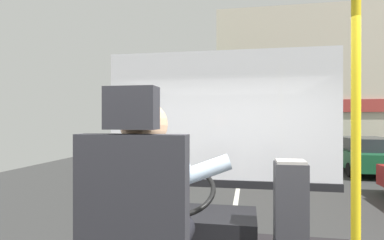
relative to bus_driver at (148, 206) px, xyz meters
name	(u,v)px	position (x,y,z in m)	size (l,w,h in m)	color
ground	(239,180)	(0.17, 9.10, -1.61)	(18.00, 44.00, 0.06)	#343434
bus_driver	(148,206)	(0.00, 0.00, 0.00)	(0.81, 0.58, 0.81)	black
steering_console	(191,233)	(0.00, 1.17, -0.55)	(1.10, 1.00, 0.84)	black
handrail_pole	(356,143)	(0.99, 0.13, 0.31)	(0.04, 0.04, 2.18)	yellow
fare_box	(290,222)	(0.78, 0.91, -0.33)	(0.23, 0.23, 0.90)	#333338
windshield_panel	(219,134)	(0.17, 1.92, 0.27)	(2.50, 0.08, 1.48)	silver
street_tree	(153,85)	(-3.79, 12.14, 1.98)	(2.77, 2.77, 4.97)	#4C3828
shop_building	(342,88)	(5.64, 17.44, 2.23)	(13.60, 6.09, 7.63)	#BCB29E
parked_car_green	(364,154)	(4.85, 11.54, -0.90)	(1.94, 4.32, 1.33)	#195633
parked_car_black	(330,145)	(4.65, 16.01, -0.90)	(1.91, 4.38, 1.33)	black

